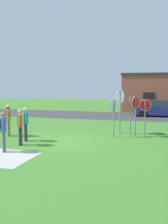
% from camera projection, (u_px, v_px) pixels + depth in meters
% --- Properties ---
extents(ground_plane, '(80.00, 80.00, 0.00)m').
position_uv_depth(ground_plane, '(58.00, 142.00, 13.01)').
color(ground_plane, '#3D7528').
extents(street_asphalt, '(60.00, 6.40, 0.01)m').
position_uv_depth(street_asphalt, '(106.00, 115.00, 24.42)').
color(street_asphalt, '#38383A').
rests_on(street_asphalt, ground).
extents(building_background, '(5.76, 4.98, 4.07)m').
position_uv_depth(building_background, '(150.00, 92.00, 28.67)').
color(building_background, brown).
rests_on(building_background, ground).
extents(parked_car_on_street, '(4.36, 2.13, 1.51)m').
position_uv_depth(parked_car_on_street, '(158.00, 109.00, 23.71)').
color(parked_car_on_street, navy).
rests_on(parked_car_on_street, ground).
extents(stop_sign_center_cluster, '(0.34, 0.65, 2.23)m').
position_uv_depth(stop_sign_center_cluster, '(135.00, 109.00, 14.24)').
color(stop_sign_center_cluster, slate).
rests_on(stop_sign_center_cluster, ground).
extents(stop_sign_tallest, '(0.07, 0.76, 2.22)m').
position_uv_depth(stop_sign_tallest, '(131.00, 108.00, 14.93)').
color(stop_sign_tallest, slate).
rests_on(stop_sign_tallest, ground).
extents(stop_sign_leaning_left, '(0.55, 0.36, 2.07)m').
position_uv_depth(stop_sign_leaning_left, '(114.00, 112.00, 14.02)').
color(stop_sign_leaning_left, slate).
rests_on(stop_sign_leaning_left, ground).
extents(stop_sign_nearest, '(0.38, 0.77, 2.58)m').
position_uv_depth(stop_sign_nearest, '(120.00, 103.00, 15.17)').
color(stop_sign_nearest, slate).
rests_on(stop_sign_nearest, ground).
extents(stop_sign_low_front, '(0.62, 0.13, 2.04)m').
position_uv_depth(stop_sign_low_front, '(145.00, 112.00, 14.32)').
color(stop_sign_low_front, slate).
rests_on(stop_sign_low_front, ground).
extents(person_in_teal, '(0.34, 0.53, 1.69)m').
position_uv_depth(person_in_teal, '(20.00, 125.00, 12.21)').
color(person_in_teal, '#2D2D33').
rests_on(person_in_teal, ground).
extents(person_in_blue, '(0.46, 0.49, 1.69)m').
position_uv_depth(person_in_blue, '(3.00, 129.00, 10.97)').
color(person_in_blue, '#4C5670').
rests_on(person_in_blue, ground).
extents(person_in_dark_shirt, '(0.39, 0.47, 1.69)m').
position_uv_depth(person_in_dark_shirt, '(25.00, 122.00, 13.13)').
color(person_in_dark_shirt, '#2D2D33').
rests_on(person_in_dark_shirt, ground).
extents(person_near_signs, '(0.36, 0.52, 1.74)m').
position_uv_depth(person_near_signs, '(9.00, 118.00, 14.42)').
color(person_near_signs, '#7A6B56').
rests_on(person_near_signs, ground).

